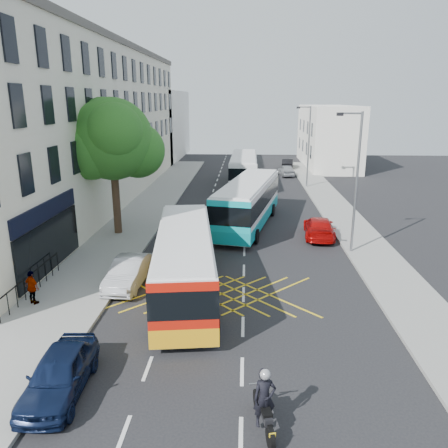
# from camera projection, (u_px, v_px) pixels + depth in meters

# --- Properties ---
(ground) EXTENTS (120.00, 120.00, 0.00)m
(ground) POSITION_uv_depth(u_px,v_px,m) (242.00, 371.00, 14.62)
(ground) COLOR black
(ground) RESTS_ON ground
(pavement_left) EXTENTS (5.00, 70.00, 0.15)m
(pavement_left) POSITION_uv_depth(u_px,v_px,m) (119.00, 233.00, 29.42)
(pavement_left) COLOR gray
(pavement_left) RESTS_ON ground
(pavement_right) EXTENTS (3.00, 70.00, 0.15)m
(pavement_right) POSITION_uv_depth(u_px,v_px,m) (359.00, 237.00, 28.64)
(pavement_right) COLOR gray
(pavement_right) RESTS_ON ground
(terrace_main) EXTENTS (8.30, 45.00, 13.50)m
(terrace_main) POSITION_uv_depth(u_px,v_px,m) (81.00, 124.00, 36.96)
(terrace_main) COLOR beige
(terrace_main) RESTS_ON ground
(terrace_far) EXTENTS (8.00, 20.00, 10.00)m
(terrace_far) POSITION_uv_depth(u_px,v_px,m) (155.00, 125.00, 66.74)
(terrace_far) COLOR silver
(terrace_far) RESTS_ON ground
(building_right) EXTENTS (6.00, 18.00, 8.00)m
(building_right) POSITION_uv_depth(u_px,v_px,m) (327.00, 136.00, 59.07)
(building_right) COLOR silver
(building_right) RESTS_ON ground
(street_tree) EXTENTS (6.30, 5.70, 8.80)m
(street_tree) POSITION_uv_depth(u_px,v_px,m) (112.00, 140.00, 27.68)
(street_tree) COLOR #382619
(street_tree) RESTS_ON pavement_left
(lamp_near) EXTENTS (1.45, 0.15, 8.00)m
(lamp_near) POSITION_uv_depth(u_px,v_px,m) (355.00, 176.00, 24.57)
(lamp_near) COLOR slate
(lamp_near) RESTS_ON pavement_right
(lamp_far) EXTENTS (1.45, 0.15, 8.00)m
(lamp_far) POSITION_uv_depth(u_px,v_px,m) (308.00, 142.00, 43.77)
(lamp_far) COLOR slate
(lamp_far) RESTS_ON pavement_right
(railings) EXTENTS (0.08, 5.60, 1.14)m
(railings) POSITION_uv_depth(u_px,v_px,m) (32.00, 282.00, 19.98)
(railings) COLOR black
(railings) RESTS_ON pavement_left
(bus_near) EXTENTS (3.84, 10.95, 3.01)m
(bus_near) POSITION_uv_depth(u_px,v_px,m) (185.00, 262.00, 20.08)
(bus_near) COLOR silver
(bus_near) RESTS_ON ground
(bus_mid) EXTENTS (4.97, 11.90, 3.26)m
(bus_mid) POSITION_uv_depth(u_px,v_px,m) (248.00, 202.00, 31.03)
(bus_mid) COLOR silver
(bus_mid) RESTS_ON ground
(bus_far) EXTENTS (2.97, 11.49, 3.22)m
(bus_far) POSITION_uv_depth(u_px,v_px,m) (244.00, 170.00, 45.53)
(bus_far) COLOR silver
(bus_far) RESTS_ON ground
(motorbike) EXTENTS (0.77, 2.10, 1.88)m
(motorbike) POSITION_uv_depth(u_px,v_px,m) (264.00, 401.00, 11.85)
(motorbike) COLOR black
(motorbike) RESTS_ON ground
(parked_car_blue) EXTENTS (1.80, 4.06, 1.36)m
(parked_car_blue) POSITION_uv_depth(u_px,v_px,m) (59.00, 373.00, 13.39)
(parked_car_blue) COLOR #0D1836
(parked_car_blue) RESTS_ON ground
(parked_car_silver) EXTENTS (1.67, 4.19, 1.36)m
(parked_car_silver) POSITION_uv_depth(u_px,v_px,m) (129.00, 272.00, 21.22)
(parked_car_silver) COLOR #B0B3B8
(parked_car_silver) RESTS_ON ground
(red_hatchback) EXTENTS (2.26, 4.75, 1.34)m
(red_hatchback) POSITION_uv_depth(u_px,v_px,m) (319.00, 227.00, 28.71)
(red_hatchback) COLOR #B00807
(red_hatchback) RESTS_ON ground
(distant_car_grey) EXTENTS (2.24, 4.39, 1.19)m
(distant_car_grey) POSITION_uv_depth(u_px,v_px,m) (250.00, 168.00, 53.78)
(distant_car_grey) COLOR #3B3C42
(distant_car_grey) RESTS_ON ground
(distant_car_silver) EXTENTS (2.02, 4.02, 1.31)m
(distant_car_silver) POSITION_uv_depth(u_px,v_px,m) (286.00, 170.00, 51.83)
(distant_car_silver) COLOR #96999D
(distant_car_silver) RESTS_ON ground
(distant_car_dark) EXTENTS (1.88, 4.18, 1.33)m
(distant_car_dark) POSITION_uv_depth(u_px,v_px,m) (288.00, 163.00, 57.39)
(distant_car_dark) COLOR black
(distant_car_dark) RESTS_ON ground
(pedestrian_far) EXTENTS (0.96, 0.77, 1.53)m
(pedestrian_far) POSITION_uv_depth(u_px,v_px,m) (32.00, 288.00, 18.92)
(pedestrian_far) COLOR gray
(pedestrian_far) RESTS_ON pavement_left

